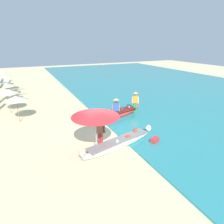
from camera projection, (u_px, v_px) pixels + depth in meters
name	position (u px, v px, depth m)	size (l,w,h in m)	color
ground_plane	(103.00, 142.00, 10.92)	(80.00, 80.00, 0.00)	beige
sea	(178.00, 89.00, 22.96)	(24.00, 56.00, 0.10)	teal
boat_white_foreground	(119.00, 143.00, 10.23)	(4.78, 1.70, 0.74)	white
boat_red_midground	(118.00, 114.00, 14.41)	(4.04, 1.79, 0.79)	red
person_vendor_hatted	(116.00, 108.00, 13.49)	(0.58, 0.44, 1.71)	#333842
person_tourist_customer	(100.00, 131.00, 10.14)	(0.55, 0.50, 1.62)	#B2383D
person_vendor_assistant	(135.00, 101.00, 15.02)	(0.58, 0.46, 1.76)	green
patio_umbrella_large	(95.00, 113.00, 9.12)	(2.35, 2.35, 2.39)	#B7B7BC
parasol_row_0	(16.00, 98.00, 13.07)	(1.60, 1.60, 1.91)	#8E6B47
parasol_row_1	(7.00, 92.00, 14.83)	(1.60, 1.60, 1.91)	#8E6B47
parasol_row_2	(6.00, 85.00, 17.29)	(1.60, 1.60, 1.91)	#8E6B47
parasol_row_3	(5.00, 80.00, 19.28)	(1.60, 1.60, 1.91)	#8E6B47
parasol_row_4	(5.00, 76.00, 21.58)	(1.60, 1.60, 1.91)	#8E6B47
parasol_row_5	(0.00, 73.00, 23.68)	(1.60, 1.60, 1.91)	#8E6B47
parasol_row_6	(0.00, 71.00, 25.80)	(1.60, 1.60, 1.91)	#8E6B47
cooler_box	(155.00, 141.00, 10.62)	(0.47, 0.30, 0.39)	#C63838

